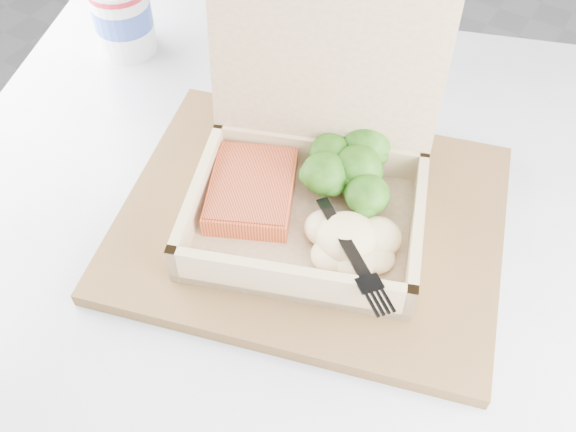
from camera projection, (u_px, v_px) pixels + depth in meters
The scene contains 10 objects.
floor at pixel (476, 382), 1.34m from camera, with size 4.00×4.00×0.00m, color gray.
cafe_table at pixel (284, 322), 0.81m from camera, with size 1.02×1.02×0.73m.
serving_tray at pixel (311, 220), 0.67m from camera, with size 0.39×0.31×0.02m, color brown.
takeout_container at pixel (312, 168), 0.63m from camera, with size 0.29×0.27×0.22m.
salmon_fillet at pixel (252, 190), 0.65m from camera, with size 0.08×0.11×0.02m, color orange.
broccoli_pile at pixel (357, 173), 0.66m from camera, with size 0.12×0.12×0.04m, color #387D1B, non-canonical shape.
mashed_potatoes at pixel (347, 237), 0.61m from camera, with size 0.10×0.08×0.03m, color beige.
plastic_fork at pixel (335, 220), 0.61m from camera, with size 0.13×0.11×0.01m.
paper_cup at pixel (122, 15), 0.83m from camera, with size 0.08×0.08×0.10m.
receipt at pixel (369, 107), 0.79m from camera, with size 0.08×0.15×0.00m, color white.
Camera 1 is at (-0.03, -0.69, 1.26)m, focal length 40.00 mm.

